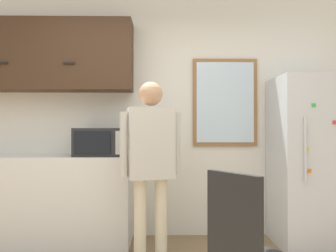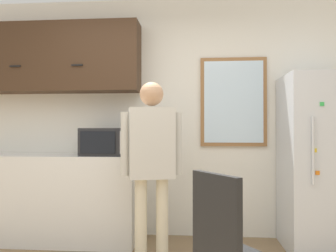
{
  "view_description": "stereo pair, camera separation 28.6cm",
  "coord_description": "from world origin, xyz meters",
  "px_view_note": "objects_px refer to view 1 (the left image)",
  "views": [
    {
      "loc": [
        0.1,
        -1.8,
        1.2
      ],
      "look_at": [
        0.15,
        1.05,
        1.23
      ],
      "focal_mm": 35.0,
      "sensor_mm": 36.0,
      "label": 1
    },
    {
      "loc": [
        0.38,
        -1.79,
        1.2
      ],
      "look_at": [
        0.15,
        1.05,
        1.23
      ],
      "focal_mm": 35.0,
      "sensor_mm": 36.0,
      "label": 2
    }
  ],
  "objects_px": {
    "person": "(151,154)",
    "chair": "(246,248)",
    "microwave": "(101,142)",
    "refrigerator": "(310,161)"
  },
  "relations": [
    {
      "from": "microwave",
      "to": "refrigerator",
      "type": "bearing_deg",
      "value": -0.57
    },
    {
      "from": "person",
      "to": "chair",
      "type": "relative_size",
      "value": 1.7
    },
    {
      "from": "microwave",
      "to": "chair",
      "type": "distance_m",
      "value": 1.97
    },
    {
      "from": "person",
      "to": "refrigerator",
      "type": "xyz_separation_m",
      "value": [
        1.64,
        0.46,
        -0.11
      ]
    },
    {
      "from": "microwave",
      "to": "person",
      "type": "relative_size",
      "value": 0.31
    },
    {
      "from": "person",
      "to": "chair",
      "type": "bearing_deg",
      "value": -74.75
    },
    {
      "from": "chair",
      "to": "person",
      "type": "bearing_deg",
      "value": -6.59
    },
    {
      "from": "microwave",
      "to": "person",
      "type": "height_order",
      "value": "person"
    },
    {
      "from": "refrigerator",
      "to": "chair",
      "type": "bearing_deg",
      "value": -125.17
    },
    {
      "from": "microwave",
      "to": "chair",
      "type": "relative_size",
      "value": 0.53
    }
  ]
}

